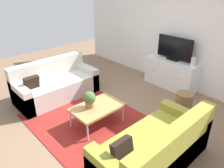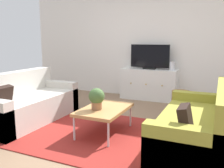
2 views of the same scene
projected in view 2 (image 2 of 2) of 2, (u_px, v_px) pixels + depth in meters
ground_plane at (102, 131)px, 3.75m from camera, size 10.00×10.00×0.00m
wall_back at (150, 41)px, 5.80m from camera, size 6.40×0.12×2.70m
area_rug at (98, 134)px, 3.61m from camera, size 2.50×1.90×0.01m
couch_left_side at (25, 104)px, 4.18m from camera, size 0.85×1.80×0.83m
couch_right_side at (202, 129)px, 3.03m from camera, size 0.85×1.80×0.83m
coffee_table at (104, 110)px, 3.58m from camera, size 0.60×0.92×0.39m
potted_plant at (97, 98)px, 3.47m from camera, size 0.23×0.23×0.31m
tv_console at (149, 84)px, 5.69m from camera, size 1.29×0.47×0.71m
flat_screen_tv at (150, 57)px, 5.59m from camera, size 0.90×0.16×0.56m
glass_vase at (172, 66)px, 5.40m from camera, size 0.11×0.11×0.20m
wicker_basket at (180, 101)px, 4.67m from camera, size 0.34×0.34×0.42m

